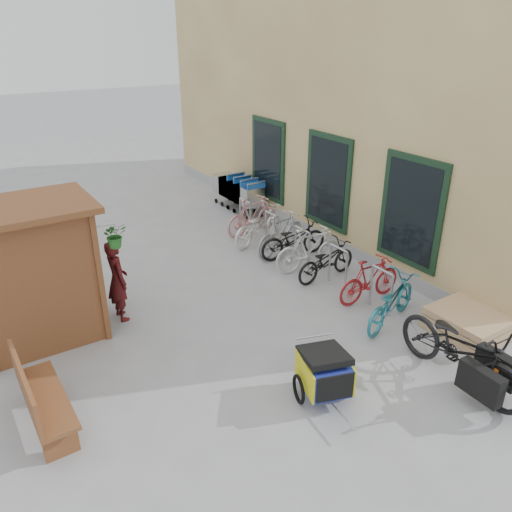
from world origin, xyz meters
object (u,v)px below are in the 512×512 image
pallet_stack (467,323)px  bike_1 (370,280)px  bike_6 (259,225)px  kiosk (24,257)px  bike_7 (252,216)px  person_kiosk (117,280)px  bike_2 (326,261)px  bike_5 (281,234)px  bench (39,397)px  child_trailer (324,371)px  bike_3 (310,249)px  cargo_bike (462,350)px  bike_0 (391,301)px  bike_4 (293,239)px  shopping_carts (238,189)px

pallet_stack → bike_1: bearing=108.1°
bike_1 → bike_6: (-0.23, 3.58, 0.02)m
kiosk → bike_7: (5.64, 2.10, -1.06)m
person_kiosk → kiosk: bearing=85.5°
person_kiosk → bike_2: 4.28m
person_kiosk → bike_2: person_kiosk is taller
bike_5 → bike_6: bike_5 is taller
bench → bike_5: bench is taller
bench → bike_5: bearing=25.1°
bike_1 → bike_7: size_ratio=0.91×
bench → bike_7: 7.44m
child_trailer → bike_3: 4.15m
cargo_bike → bike_0: bearing=80.3°
bike_0 → bike_4: 3.28m
bike_1 → bike_6: bike_6 is taller
bench → bike_6: bench is taller
bike_3 → bike_4: bearing=0.4°
person_kiosk → bike_3: person_kiosk is taller
pallet_stack → bike_4: size_ratio=0.72×
bike_3 → child_trailer: bearing=154.0°
cargo_bike → kiosk: bearing=139.7°
kiosk → bench: 2.50m
bench → bike_3: size_ratio=0.96×
shopping_carts → cargo_bike: (-1.24, -8.50, -0.06)m
kiosk → bike_5: kiosk is taller
bike_0 → child_trailer: bearing=93.4°
pallet_stack → bike_0: bearing=131.7°
bike_4 → bike_6: bike_6 is taller
bench → bike_2: bench is taller
kiosk → cargo_bike: 6.90m
kiosk → bike_2: size_ratio=1.60×
child_trailer → bike_3: size_ratio=0.84×
shopping_carts → bike_4: size_ratio=1.22×
cargo_bike → bike_6: cargo_bike is taller
child_trailer → bike_6: bike_6 is taller
shopping_carts → cargo_bike: bearing=-98.3°
person_kiosk → bike_0: size_ratio=0.90×
bench → pallet_stack: bearing=-14.7°
pallet_stack → bench: 6.89m
kiosk → pallet_stack: (6.28, -3.87, -1.34)m
bike_6 → bike_7: (0.19, 0.58, 0.03)m
bike_6 → bike_7: 0.61m
child_trailer → bike_4: size_ratio=0.84×
bike_5 → bike_1: bearing=167.4°
child_trailer → pallet_stack: bearing=15.9°
bike_2 → bike_6: size_ratio=0.88×
bike_7 → bike_2: bearing=171.1°
person_kiosk → bike_6: (4.06, 1.59, -0.30)m
bike_1 → bike_5: (-0.15, 2.74, 0.05)m
pallet_stack → bike_4: 4.30m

